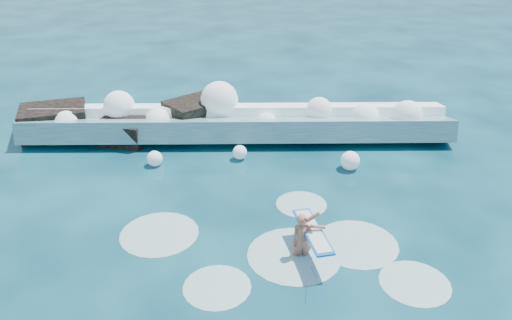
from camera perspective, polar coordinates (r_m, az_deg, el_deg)
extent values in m
plane|color=#072838|center=(14.78, -5.77, -7.71)|extent=(200.00, 200.00, 0.00)
cube|color=teal|center=(20.17, -2.14, 3.68)|extent=(16.90, 2.57, 1.41)
cube|color=white|center=(20.76, -2.11, 5.62)|extent=(16.90, 1.19, 0.66)
cube|color=black|center=(22.09, -22.03, 3.93)|extent=(2.99, 2.57, 1.38)
cube|color=black|center=(20.51, -14.86, 3.01)|extent=(2.23, 1.93, 1.06)
cube|color=black|center=(21.07, -7.03, 4.81)|extent=(2.72, 2.66, 1.49)
imported|color=#AA654F|center=(13.37, 5.26, -9.19)|extent=(0.61, 0.44, 1.56)
cube|color=blue|center=(13.28, 6.50, -8.09)|extent=(0.91, 2.18, 0.05)
cube|color=silver|center=(13.27, 6.51, -8.05)|extent=(0.79, 1.99, 0.05)
cylinder|color=black|center=(12.48, 6.63, -12.63)|extent=(0.01, 0.91, 0.43)
sphere|color=white|center=(21.13, -20.84, 4.03)|extent=(0.93, 0.93, 0.93)
sphere|color=white|center=(21.07, -15.38, 5.97)|extent=(1.25, 1.25, 1.25)
sphere|color=white|center=(20.39, -11.15, 4.39)|extent=(1.00, 1.00, 1.00)
sphere|color=white|center=(20.57, -4.21, 6.87)|extent=(1.53, 1.53, 1.53)
sphere|color=white|center=(19.98, 1.23, 4.24)|extent=(0.85, 0.85, 0.85)
sphere|color=white|center=(20.51, 7.22, 5.70)|extent=(1.05, 1.05, 1.05)
sphere|color=white|center=(20.78, 12.34, 4.72)|extent=(1.17, 1.17, 1.17)
sphere|color=white|center=(20.59, 16.90, 4.87)|extent=(1.21, 1.21, 1.21)
sphere|color=white|center=(18.37, -11.50, 0.16)|extent=(0.57, 0.57, 0.57)
sphere|color=white|center=(18.44, -1.87, 0.89)|extent=(0.53, 0.53, 0.53)
sphere|color=white|center=(18.03, 10.71, -0.08)|extent=(0.69, 0.69, 0.69)
ellipsoid|color=silver|center=(13.70, 4.34, -10.79)|extent=(2.58, 2.58, 0.13)
ellipsoid|color=silver|center=(12.72, -4.50, -14.27)|extent=(1.72, 1.72, 0.09)
ellipsoid|color=silver|center=(14.35, 11.40, -9.35)|extent=(2.34, 2.34, 0.12)
ellipsoid|color=silver|center=(14.72, -11.01, -8.27)|extent=(2.29, 2.29, 0.11)
ellipsoid|color=silver|center=(15.86, 5.18, -5.05)|extent=(1.63, 1.63, 0.08)
ellipsoid|color=silver|center=(13.39, 17.66, -13.25)|extent=(1.80, 1.80, 0.09)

